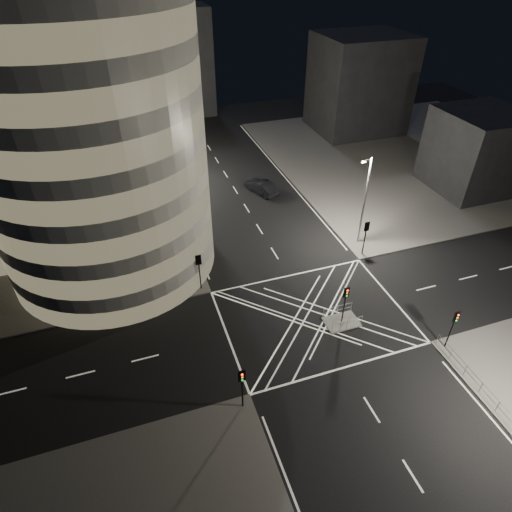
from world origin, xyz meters
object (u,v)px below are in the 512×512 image
object	(u,v)px
street_lamp_left_near	(179,215)
street_lamp_right_far	(364,199)
traffic_signal_nl	(242,382)
traffic_signal_nr	(454,323)
central_island	(341,322)
traffic_signal_fr	(366,232)
traffic_signal_fl	(199,266)
street_lamp_left_far	(154,146)
sedan	(261,187)
traffic_signal_island	(345,298)

from	to	relation	value
street_lamp_left_near	street_lamp_right_far	size ratio (longest dim) A/B	1.00
traffic_signal_nl	traffic_signal_nr	distance (m)	17.60
street_lamp_left_near	traffic_signal_nr	bearing A→B (deg)	-45.87
central_island	traffic_signal_fr	size ratio (longest dim) A/B	0.75
central_island	street_lamp_left_near	bearing A→B (deg)	130.27
traffic_signal_nl	street_lamp_right_far	distance (m)	24.27
traffic_signal_fl	street_lamp_right_far	size ratio (longest dim) A/B	0.40
traffic_signal_fr	street_lamp_left_far	distance (m)	29.63
traffic_signal_fr	traffic_signal_nr	distance (m)	13.60
street_lamp_left_near	street_lamp_left_far	distance (m)	18.00
sedan	traffic_signal_nl	bearing A→B (deg)	46.38
central_island	street_lamp_left_far	bearing A→B (deg)	109.95
central_island	traffic_signal_fl	distance (m)	13.91
traffic_signal_island	sedan	size ratio (longest dim) A/B	0.77
traffic_signal_fl	traffic_signal_nr	world-z (taller)	same
traffic_signal_nl	street_lamp_left_near	xyz separation A→B (m)	(-0.64, 18.80, 2.63)
sedan	street_lamp_right_far	bearing A→B (deg)	91.87
street_lamp_right_far	traffic_signal_nl	bearing A→B (deg)	-139.09
central_island	traffic_signal_nr	size ratio (longest dim) A/B	0.75
central_island	sedan	xyz separation A→B (m)	(1.11, 24.79, 0.78)
central_island	traffic_signal_nr	xyz separation A→B (m)	(6.80, -5.30, 2.84)
central_island	traffic_signal_fr	world-z (taller)	traffic_signal_fr
traffic_signal_fl	traffic_signal_nl	distance (m)	13.60
traffic_signal_fr	sedan	bearing A→B (deg)	109.05
sedan	street_lamp_left_near	bearing A→B (deg)	19.96
traffic_signal_nl	traffic_signal_fr	distance (m)	22.24
traffic_signal_nl	street_lamp_left_far	xyz separation A→B (m)	(-0.64, 36.80, 2.63)
traffic_signal_nr	street_lamp_left_far	world-z (taller)	street_lamp_left_far
street_lamp_right_far	sedan	bearing A→B (deg)	113.89
central_island	sedan	world-z (taller)	sedan
traffic_signal_fl	traffic_signal_nr	xyz separation A→B (m)	(17.60, -13.60, 0.00)
traffic_signal_nr	traffic_signal_island	bearing A→B (deg)	142.07
traffic_signal_fr	sedan	world-z (taller)	traffic_signal_fr
street_lamp_right_far	central_island	bearing A→B (deg)	-125.30
traffic_signal_island	sedan	world-z (taller)	traffic_signal_island
traffic_signal_nl	traffic_signal_fl	bearing A→B (deg)	90.00
street_lamp_right_far	traffic_signal_fl	bearing A→B (deg)	-173.12
traffic_signal_nr	sedan	bearing A→B (deg)	100.71
traffic_signal_nr	street_lamp_left_far	size ratio (longest dim) A/B	0.40
central_island	street_lamp_right_far	bearing A→B (deg)	54.70
traffic_signal_fl	sedan	size ratio (longest dim) A/B	0.77
traffic_signal_nl	sedan	xyz separation A→B (m)	(11.91, 30.09, -2.06)
traffic_signal_nr	street_lamp_left_near	xyz separation A→B (m)	(-18.24, 18.80, 2.63)
traffic_signal_nr	traffic_signal_island	world-z (taller)	same
street_lamp_left_far	sedan	bearing A→B (deg)	-28.16
traffic_signal_nr	street_lamp_left_near	size ratio (longest dim) A/B	0.40
traffic_signal_fl	traffic_signal_fr	size ratio (longest dim) A/B	1.00
traffic_signal_nr	sedan	world-z (taller)	traffic_signal_nr
traffic_signal_fl	traffic_signal_nl	bearing A→B (deg)	-90.00
traffic_signal_nr	street_lamp_left_near	distance (m)	26.32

